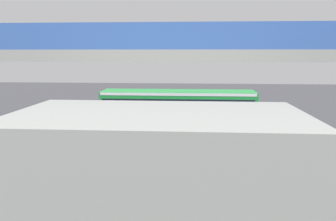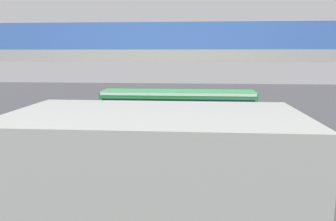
{
  "view_description": "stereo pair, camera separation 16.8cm",
  "coord_description": "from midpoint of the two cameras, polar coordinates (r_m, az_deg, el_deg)",
  "views": [
    {
      "loc": [
        -2.49,
        25.79,
        6.03
      ],
      "look_at": [
        -0.62,
        0.3,
        1.6
      ],
      "focal_mm": 36.13,
      "sensor_mm": 36.0,
      "label": 1
    },
    {
      "loc": [
        -2.66,
        25.78,
        6.03
      ],
      "look_at": [
        -0.62,
        0.3,
        1.6
      ],
      "focal_mm": 36.13,
      "sensor_mm": 36.0,
      "label": 2
    }
  ],
  "objects": [
    {
      "name": "bicycle_orange",
      "position": [
        21.85,
        22.13,
        -5.91
      ],
      "size": [
        1.77,
        0.44,
        0.96
      ],
      "color": "black",
      "rests_on": "ground"
    },
    {
      "name": "parked_van",
      "position": [
        21.3,
        -19.64,
        -3.91
      ],
      "size": [
        4.8,
        2.17,
        2.05
      ],
      "color": "black",
      "rests_on": "ground"
    },
    {
      "name": "city_bus",
      "position": [
        25.67,
        1.49,
        0.53
      ],
      "size": [
        11.54,
        2.85,
        3.15
      ],
      "color": "#1E8C38",
      "rests_on": "ground"
    },
    {
      "name": "ground",
      "position": [
        26.6,
        -1.47,
        -3.27
      ],
      "size": [
        80.0,
        80.0,
        0.0
      ],
      "primitive_type": "plane",
      "color": "#38383D"
    },
    {
      "name": "pedestrian",
      "position": [
        28.32,
        10.03,
        -0.79
      ],
      "size": [
        0.38,
        0.38,
        1.79
      ],
      "color": "#2D2D38",
      "rests_on": "ground"
    },
    {
      "name": "lane_dash_leftmost",
      "position": [
        29.68,
        6.86,
        -1.95
      ],
      "size": [
        2.0,
        0.2,
        0.01
      ],
      "primitive_type": "cube",
      "color": "silver",
      "rests_on": "ground"
    },
    {
      "name": "lane_dash_centre",
      "position": [
        30.37,
        -8.4,
        -1.72
      ],
      "size": [
        2.0,
        0.2,
        0.01
      ],
      "primitive_type": "cube",
      "color": "silver",
      "rests_on": "ground"
    },
    {
      "name": "bicycle_red",
      "position": [
        25.62,
        23.39,
        -3.75
      ],
      "size": [
        1.77,
        0.44,
        0.96
      ],
      "color": "black",
      "rests_on": "ground"
    },
    {
      "name": "station_building",
      "position": [
        10.95,
        -2.02,
        -11.21
      ],
      "size": [
        9.0,
        5.04,
        4.2
      ],
      "color": "gray",
      "rests_on": "ground"
    },
    {
      "name": "pedestrian_overpass",
      "position": [
        15.47,
        -5.44,
        7.44
      ],
      "size": [
        27.42,
        2.6,
        7.23
      ],
      "color": "gray",
      "rests_on": "ground"
    },
    {
      "name": "traffic_sign",
      "position": [
        30.0,
        7.63,
        1.81
      ],
      "size": [
        0.08,
        0.6,
        2.8
      ],
      "color": "slate",
      "rests_on": "ground"
    },
    {
      "name": "lane_dash_left",
      "position": [
        29.76,
        -0.86,
        -1.85
      ],
      "size": [
        2.0,
        0.2,
        0.01
      ],
      "primitive_type": "cube",
      "color": "silver",
      "rests_on": "ground"
    }
  ]
}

